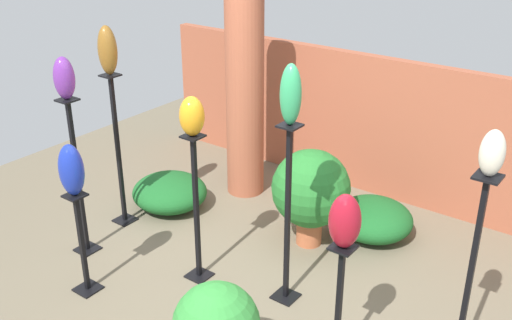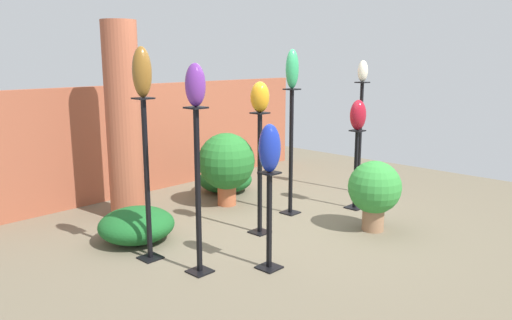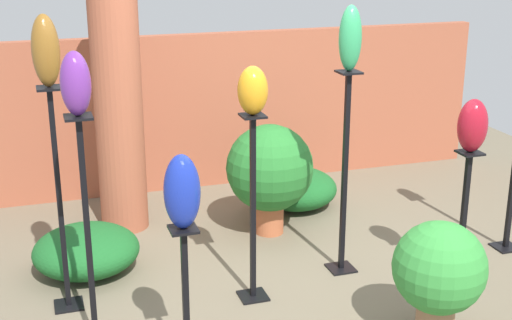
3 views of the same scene
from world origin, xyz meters
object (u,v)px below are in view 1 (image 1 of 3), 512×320
object	(u,v)px
pedestal_violet	(79,184)
art_vase_amber	(192,116)
pedestal_ruby	(338,316)
art_vase_cobalt	(71,170)
art_vase_ivory	(492,153)
art_vase_ruby	(345,221)
pedestal_bronze	(119,157)
pedestal_jade	(287,223)
potted_plant_front_right	(311,190)
brick_pillar	(245,92)
art_vase_violet	(64,78)
pedestal_ivory	(467,293)
art_vase_bronze	(108,50)
pedestal_amber	(197,215)
pedestal_cobalt	(82,248)
art_vase_jade	(291,95)

from	to	relation	value
pedestal_violet	art_vase_amber	distance (m)	1.44
pedestal_ruby	art_vase_cobalt	distance (m)	2.33
art_vase_ivory	art_vase_ruby	distance (m)	0.98
pedestal_bronze	pedestal_jade	xyz separation A→B (m)	(2.07, -0.07, -0.00)
art_vase_amber	potted_plant_front_right	world-z (taller)	art_vase_amber
pedestal_ruby	art_vase_ruby	distance (m)	0.75
brick_pillar	art_vase_ivory	distance (m)	3.33
pedestal_violet	brick_pillar	bearing A→B (deg)	76.59
pedestal_bronze	art_vase_violet	world-z (taller)	art_vase_violet
art_vase_ruby	potted_plant_front_right	world-z (taller)	art_vase_ruby
brick_pillar	art_vase_violet	bearing A→B (deg)	-103.41
pedestal_ruby	art_vase_ivory	size ratio (longest dim) A/B	3.48
pedestal_jade	pedestal_ivory	xyz separation A→B (m)	(1.47, -0.07, 0.02)
pedestal_ivory	art_vase_bronze	bearing A→B (deg)	177.81
pedestal_ivory	art_vase_ivory	xyz separation A→B (m)	(0.00, 0.00, 1.00)
pedestal_amber	art_vase_bronze	bearing A→B (deg)	167.76
pedestal_cobalt	pedestal_bronze	bearing A→B (deg)	122.36
art_vase_bronze	art_vase_violet	xyz separation A→B (m)	(0.13, -0.60, -0.10)
pedestal_amber	art_vase_violet	size ratio (longest dim) A/B	3.66
brick_pillar	pedestal_ruby	bearing A→B (deg)	-39.66
art_vase_violet	potted_plant_front_right	size ratio (longest dim) A/B	0.38
art_vase_bronze	art_vase_ruby	size ratio (longest dim) A/B	1.21
pedestal_cobalt	pedestal_jade	size ratio (longest dim) A/B	0.59
brick_pillar	art_vase_ivory	xyz separation A→B (m)	(2.95, -1.44, 0.57)
pedestal_violet	art_vase_violet	world-z (taller)	art_vase_violet
pedestal_bronze	art_vase_amber	world-z (taller)	art_vase_amber
pedestal_ivory	pedestal_ruby	distance (m)	0.87
pedestal_cobalt	pedestal_ruby	xyz separation A→B (m)	(2.18, 0.46, 0.05)
brick_pillar	art_vase_violet	distance (m)	2.03
pedestal_ivory	art_vase_ruby	xyz separation A→B (m)	(-0.72, -0.40, 0.48)
pedestal_cobalt	art_vase_ivory	world-z (taller)	art_vase_ivory
art_vase_violet	art_vase_jade	size ratio (longest dim) A/B	0.80
pedestal_amber	art_vase_amber	size ratio (longest dim) A/B	4.15
pedestal_cobalt	art_vase_amber	xyz separation A→B (m)	(0.64, 0.72, 1.11)
art_vase_cobalt	pedestal_jade	bearing A→B (deg)	33.03
brick_pillar	pedestal_cobalt	size ratio (longest dim) A/B	2.55
art_vase_amber	art_vase_ruby	bearing A→B (deg)	-9.67
pedestal_ruby	art_vase_cobalt	world-z (taller)	art_vase_cobalt
pedestal_ruby	pedestal_bronze	bearing A→B (deg)	169.16
art_vase_amber	brick_pillar	bearing A→B (deg)	113.62
art_vase_violet	art_vase_ruby	size ratio (longest dim) A/B	0.97
pedestal_violet	pedestal_ivory	bearing A→B (deg)	7.70
art_vase_ruby	pedestal_ruby	bearing A→B (deg)	0.00
art_vase_amber	pedestal_ruby	bearing A→B (deg)	-9.67
art_vase_jade	art_vase_amber	distance (m)	0.86
brick_pillar	art_vase_ivory	bearing A→B (deg)	-26.07
art_vase_violet	potted_plant_front_right	bearing A→B (deg)	40.11
pedestal_ivory	art_vase_cobalt	distance (m)	3.05
art_vase_bronze	potted_plant_front_right	bearing A→B (deg)	23.91
pedestal_amber	art_vase_ruby	size ratio (longest dim) A/B	3.55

